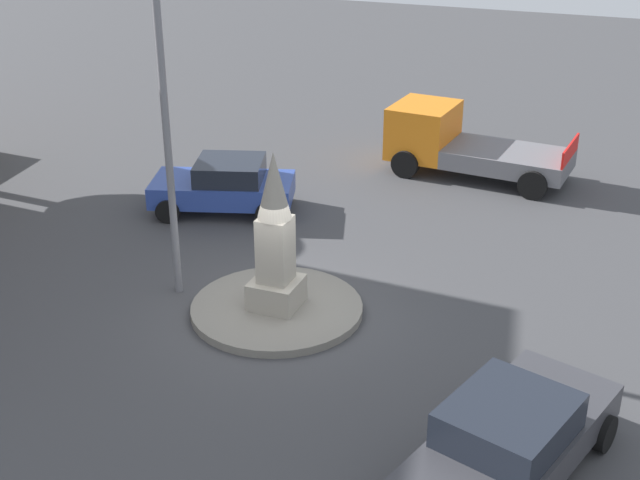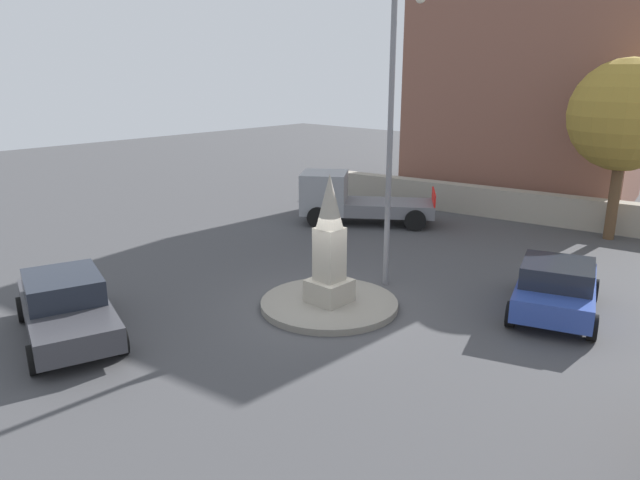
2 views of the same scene
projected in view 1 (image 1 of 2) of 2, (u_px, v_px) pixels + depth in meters
The scene contains 7 objects.
ground_plane at pixel (277, 312), 17.96m from camera, with size 80.00×80.00×0.00m, color #424244.
traffic_island at pixel (277, 308), 17.92m from camera, with size 3.69×3.69×0.18m, color gray.
monument at pixel (275, 240), 17.24m from camera, with size 1.01×1.01×3.45m.
streetlamp at pixel (161, 68), 16.70m from camera, with size 2.69×0.28×8.49m.
car_dark_grey_passing at pixel (511, 438), 12.89m from camera, with size 3.03×4.77×1.49m.
car_blue_parked_right at pixel (225, 185), 22.75m from camera, with size 4.19×2.98×1.46m.
truck_orange_parked_left at pixel (459, 143), 25.38m from camera, with size 5.56×2.86×2.02m.
Camera 1 is at (6.66, -14.18, 8.96)m, focal length 46.93 mm.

